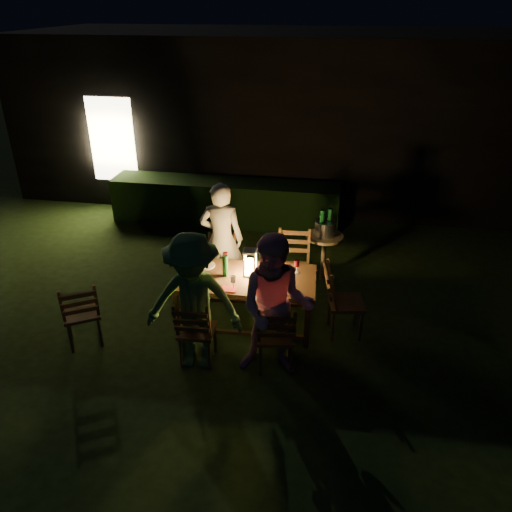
% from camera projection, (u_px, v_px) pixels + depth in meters
% --- Properties ---
extents(garden_envelope, '(40.00, 40.00, 3.20)m').
position_uv_depth(garden_envelope, '(271.00, 112.00, 10.76)').
color(garden_envelope, black).
rests_on(garden_envelope, ground).
extents(dining_table, '(1.77, 0.94, 0.72)m').
position_uv_depth(dining_table, '(245.00, 282.00, 6.18)').
color(dining_table, '#53331B').
rests_on(dining_table, ground).
extents(chair_near_left, '(0.42, 0.45, 0.91)m').
position_uv_depth(chair_near_left, '(197.00, 341.00, 5.72)').
color(chair_near_left, '#53331B').
rests_on(chair_near_left, ground).
extents(chair_near_right, '(0.48, 0.51, 0.93)m').
position_uv_depth(chair_near_right, '(276.00, 347.00, 5.62)').
color(chair_near_right, '#53331B').
rests_on(chair_near_right, ground).
extents(chair_far_left, '(0.45, 0.48, 0.89)m').
position_uv_depth(chair_far_left, '(222.00, 276.00, 7.08)').
color(chair_far_left, '#53331B').
rests_on(chair_far_left, ground).
extents(chair_far_right, '(0.48, 0.51, 1.00)m').
position_uv_depth(chair_far_right, '(293.00, 278.00, 6.96)').
color(chair_far_right, '#53331B').
rests_on(chair_far_right, ground).
extents(chair_end, '(0.53, 0.51, 0.98)m').
position_uv_depth(chair_end, '(343.00, 313.00, 6.20)').
color(chair_end, '#53331B').
rests_on(chair_end, ground).
extents(chair_spare, '(0.59, 0.60, 0.93)m').
position_uv_depth(chair_spare, '(84.00, 324.00, 6.02)').
color(chair_spare, '#53331B').
rests_on(chair_spare, ground).
extents(person_house_side, '(0.62, 0.42, 1.64)m').
position_uv_depth(person_house_side, '(222.00, 239.00, 6.87)').
color(person_house_side, beige).
rests_on(person_house_side, ground).
extents(person_opp_right, '(0.85, 0.67, 1.68)m').
position_uv_depth(person_opp_right, '(276.00, 308.00, 5.32)').
color(person_opp_right, '#D290A1').
rests_on(person_opp_right, ground).
extents(person_opp_left, '(1.09, 0.66, 1.65)m').
position_uv_depth(person_opp_left, '(194.00, 303.00, 5.42)').
color(person_opp_left, '#3B6C36').
rests_on(person_opp_left, ground).
extents(lantern, '(0.16, 0.16, 0.35)m').
position_uv_depth(lantern, '(250.00, 264.00, 6.11)').
color(lantern, white).
rests_on(lantern, dining_table).
extents(plate_far_left, '(0.25, 0.25, 0.01)m').
position_uv_depth(plate_far_left, '(206.00, 265.00, 6.40)').
color(plate_far_left, white).
rests_on(plate_far_left, dining_table).
extents(plate_near_left, '(0.25, 0.25, 0.01)m').
position_uv_depth(plate_near_left, '(198.00, 283.00, 6.01)').
color(plate_near_left, white).
rests_on(plate_near_left, dining_table).
extents(plate_far_right, '(0.25, 0.25, 0.01)m').
position_uv_depth(plate_far_right, '(283.00, 270.00, 6.29)').
color(plate_far_right, white).
rests_on(plate_far_right, dining_table).
extents(plate_near_right, '(0.25, 0.25, 0.01)m').
position_uv_depth(plate_near_right, '(280.00, 288.00, 5.90)').
color(plate_near_right, white).
rests_on(plate_near_right, dining_table).
extents(wineglass_a, '(0.06, 0.06, 0.18)m').
position_uv_depth(wineglass_a, '(225.00, 259.00, 6.38)').
color(wineglass_a, '#59070F').
rests_on(wineglass_a, dining_table).
extents(wineglass_b, '(0.06, 0.06, 0.18)m').
position_uv_depth(wineglass_b, '(186.00, 272.00, 6.08)').
color(wineglass_b, '#59070F').
rests_on(wineglass_b, dining_table).
extents(wineglass_c, '(0.06, 0.06, 0.18)m').
position_uv_depth(wineglass_c, '(267.00, 284.00, 5.83)').
color(wineglass_c, '#59070F').
rests_on(wineglass_c, dining_table).
extents(wineglass_d, '(0.06, 0.06, 0.18)m').
position_uv_depth(wineglass_d, '(297.00, 267.00, 6.19)').
color(wineglass_d, '#59070F').
rests_on(wineglass_d, dining_table).
extents(wineglass_e, '(0.06, 0.06, 0.18)m').
position_uv_depth(wineglass_e, '(233.00, 283.00, 5.85)').
color(wineglass_e, silver).
rests_on(wineglass_e, dining_table).
extents(bottle_table, '(0.07, 0.07, 0.28)m').
position_uv_depth(bottle_table, '(225.00, 266.00, 6.11)').
color(bottle_table, '#0F471E').
rests_on(bottle_table, dining_table).
extents(napkin_left, '(0.18, 0.14, 0.01)m').
position_uv_depth(napkin_left, '(229.00, 289.00, 5.88)').
color(napkin_left, red).
rests_on(napkin_left, dining_table).
extents(napkin_right, '(0.18, 0.14, 0.01)m').
position_uv_depth(napkin_right, '(288.00, 292.00, 5.82)').
color(napkin_right, red).
rests_on(napkin_right, dining_table).
extents(phone, '(0.14, 0.07, 0.01)m').
position_uv_depth(phone, '(190.00, 286.00, 5.95)').
color(phone, black).
rests_on(phone, dining_table).
extents(side_table, '(0.55, 0.55, 0.73)m').
position_uv_depth(side_table, '(324.00, 241.00, 7.23)').
color(side_table, olive).
rests_on(side_table, ground).
extents(ice_bucket, '(0.30, 0.30, 0.22)m').
position_uv_depth(ice_bucket, '(325.00, 228.00, 7.14)').
color(ice_bucket, '#A5A8AD').
rests_on(ice_bucket, side_table).
extents(bottle_bucket_a, '(0.07, 0.07, 0.32)m').
position_uv_depth(bottle_bucket_a, '(322.00, 226.00, 7.09)').
color(bottle_bucket_a, '#0F471E').
rests_on(bottle_bucket_a, side_table).
extents(bottle_bucket_b, '(0.07, 0.07, 0.32)m').
position_uv_depth(bottle_bucket_b, '(329.00, 224.00, 7.15)').
color(bottle_bucket_b, '#0F471E').
rests_on(bottle_bucket_b, side_table).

